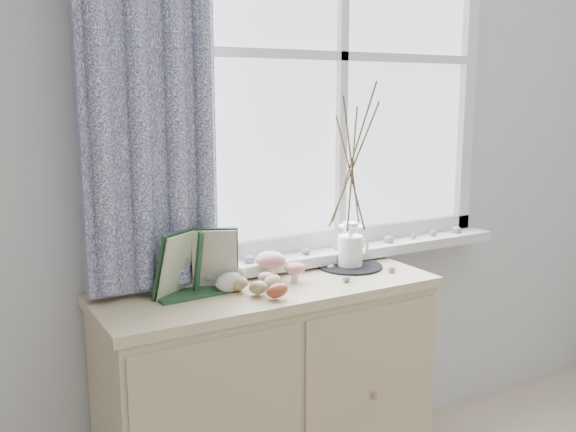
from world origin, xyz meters
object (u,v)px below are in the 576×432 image
object	(u,v)px
botanical_book	(200,263)
twig_pitcher	(352,161)
sideboard	(270,399)
toadstool_cluster	(276,264)

from	to	relation	value
botanical_book	twig_pitcher	xyz separation A→B (m)	(0.64, 0.06, 0.29)
sideboard	botanical_book	world-z (taller)	botanical_book
botanical_book	toadstool_cluster	xyz separation A→B (m)	(0.30, 0.04, -0.05)
toadstool_cluster	twig_pitcher	size ratio (longest dim) A/B	0.26
botanical_book	twig_pitcher	bearing A→B (deg)	1.36
toadstool_cluster	twig_pitcher	distance (m)	0.48
twig_pitcher	toadstool_cluster	bearing A→B (deg)	177.43
sideboard	toadstool_cluster	xyz separation A→B (m)	(0.05, 0.05, 0.48)
botanical_book	sideboard	bearing A→B (deg)	-4.47
botanical_book	twig_pitcher	distance (m)	0.71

